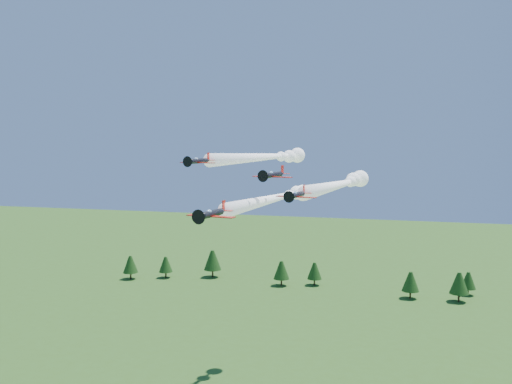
% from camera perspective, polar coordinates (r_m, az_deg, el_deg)
% --- Properties ---
extents(plane_lead, '(12.67, 48.02, 3.70)m').
position_cam_1_polar(plane_lead, '(115.05, 1.95, -0.62)').
color(plane_lead, black).
rests_on(plane_lead, ground).
extents(plane_left, '(14.36, 48.95, 3.70)m').
position_cam_1_polar(plane_left, '(126.40, 1.10, 3.54)').
color(plane_left, black).
rests_on(plane_left, ground).
extents(plane_right, '(11.96, 43.54, 3.70)m').
position_cam_1_polar(plane_right, '(116.16, 8.53, 0.78)').
color(plane_right, black).
rests_on(plane_right, ground).
extents(plane_slot, '(7.80, 8.61, 2.73)m').
position_cam_1_polar(plane_slot, '(105.36, 1.72, 1.72)').
color(plane_slot, black).
rests_on(plane_slot, ground).
extents(treeline, '(173.86, 17.77, 11.93)m').
position_cam_1_polar(treeline, '(209.43, 11.21, -8.14)').
color(treeline, '#382314').
rests_on(treeline, ground).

